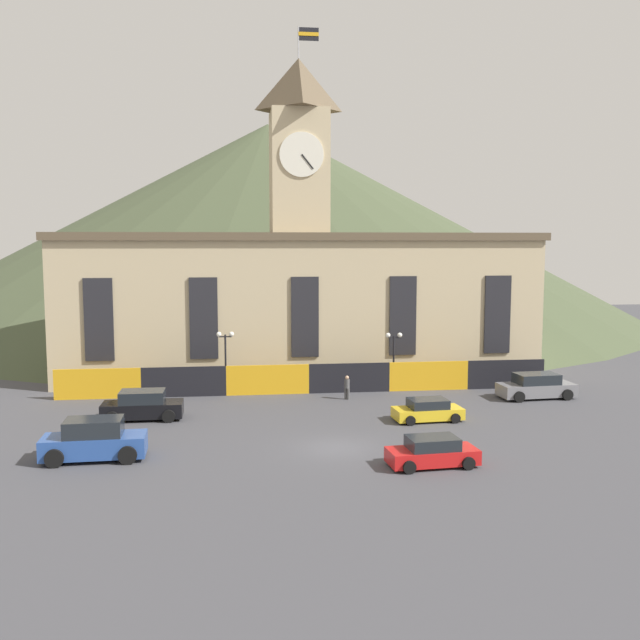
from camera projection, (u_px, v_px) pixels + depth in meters
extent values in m
plane|color=#424247|center=(337.00, 448.00, 37.94)|extent=(160.00, 160.00, 0.00)
cube|color=#C6B289|center=(299.00, 308.00, 58.11)|extent=(37.76, 8.90, 11.04)
cube|color=brown|center=(299.00, 237.00, 57.48)|extent=(38.36, 9.50, 0.60)
cube|color=#C6B289|center=(299.00, 173.00, 56.92)|extent=(4.50, 4.50, 9.61)
pyramid|color=brown|center=(299.00, 85.00, 56.17)|extent=(4.95, 4.95, 4.05)
cylinder|color=silver|center=(302.00, 154.00, 54.51)|extent=(3.42, 0.12, 3.42)
cube|color=black|center=(307.00, 162.00, 54.55)|extent=(0.96, 0.06, 1.15)
cylinder|color=#B2B2B7|center=(298.00, 42.00, 55.81)|extent=(0.10, 0.10, 2.40)
cube|color=black|center=(309.00, 34.00, 55.84)|extent=(1.60, 0.06, 1.00)
cube|color=gold|center=(309.00, 34.00, 55.80)|extent=(1.60, 0.04, 0.28)
cube|color=#232328|center=(99.00, 320.00, 51.81)|extent=(2.08, 0.16, 6.07)
cube|color=#232328|center=(204.00, 318.00, 52.74)|extent=(2.08, 0.16, 6.07)
cube|color=#232328|center=(305.00, 317.00, 53.67)|extent=(2.08, 0.16, 6.07)
cube|color=#232328|center=(403.00, 316.00, 54.60)|extent=(2.08, 0.16, 6.07)
cube|color=#232328|center=(497.00, 314.00, 55.53)|extent=(2.08, 0.16, 6.07)
cube|color=gold|center=(98.00, 384.00, 49.66)|extent=(5.94, 0.12, 2.15)
cube|color=black|center=(184.00, 382.00, 50.39)|extent=(5.94, 0.12, 2.15)
cube|color=gold|center=(268.00, 380.00, 51.12)|extent=(5.94, 0.12, 2.15)
cube|color=black|center=(349.00, 378.00, 51.85)|extent=(5.94, 0.12, 2.15)
cube|color=gold|center=(429.00, 376.00, 52.58)|extent=(5.94, 0.12, 2.15)
cube|color=black|center=(506.00, 374.00, 53.31)|extent=(5.94, 0.12, 2.15)
cone|color=#424C33|center=(268.00, 221.00, 103.91)|extent=(104.78, 104.78, 27.77)
cylinder|color=black|center=(226.00, 364.00, 51.57)|extent=(0.14, 0.14, 4.28)
cube|color=black|center=(225.00, 337.00, 51.36)|extent=(0.90, 0.08, 0.08)
sphere|color=white|center=(219.00, 334.00, 51.28)|extent=(0.36, 0.36, 0.36)
sphere|color=white|center=(232.00, 334.00, 51.39)|extent=(0.36, 0.36, 0.36)
cylinder|color=black|center=(394.00, 362.00, 53.12)|extent=(0.14, 0.14, 4.01)
cube|color=black|center=(394.00, 338.00, 52.91)|extent=(0.90, 0.08, 0.08)
sphere|color=white|center=(388.00, 335.00, 52.84)|extent=(0.36, 0.36, 0.36)
sphere|color=white|center=(400.00, 335.00, 52.95)|extent=(0.36, 0.36, 0.36)
cube|color=yellow|center=(428.00, 413.00, 43.75)|extent=(4.33, 2.12, 0.67)
cube|color=#1E2328|center=(428.00, 403.00, 43.68)|extent=(2.43, 1.83, 0.55)
cylinder|color=black|center=(410.00, 421.00, 42.61)|extent=(0.62, 0.37, 0.59)
cylinder|color=black|center=(401.00, 413.00, 44.36)|extent=(0.62, 0.37, 0.59)
cylinder|color=black|center=(455.00, 418.00, 43.17)|extent=(0.62, 0.37, 0.59)
cylinder|color=black|center=(444.00, 411.00, 44.93)|extent=(0.62, 0.37, 0.59)
cube|color=red|center=(432.00, 456.00, 34.90)|extent=(4.53, 2.14, 0.72)
cube|color=#1E2328|center=(433.00, 443.00, 34.83)|extent=(2.54, 1.84, 0.59)
cylinder|color=black|center=(454.00, 452.00, 36.10)|extent=(0.66, 0.37, 0.64)
cylinder|color=black|center=(468.00, 463.00, 34.34)|extent=(0.66, 0.37, 0.64)
cylinder|color=black|center=(397.00, 456.00, 35.50)|extent=(0.66, 0.37, 0.64)
cylinder|color=black|center=(409.00, 467.00, 33.75)|extent=(0.66, 0.37, 0.64)
cube|color=black|center=(143.00, 409.00, 44.04)|extent=(4.90, 2.00, 0.89)
cube|color=#1E2328|center=(142.00, 397.00, 43.95)|extent=(2.70, 1.84, 0.73)
cylinder|color=black|center=(171.00, 408.00, 45.26)|extent=(0.79, 0.36, 0.79)
cylinder|color=black|center=(169.00, 416.00, 43.29)|extent=(0.79, 0.36, 0.79)
cylinder|color=black|center=(118.00, 410.00, 44.85)|extent=(0.79, 0.36, 0.79)
cylinder|color=black|center=(112.00, 418.00, 42.88)|extent=(0.79, 0.36, 0.79)
cube|color=#284C99|center=(94.00, 446.00, 35.86)|extent=(5.16, 2.15, 1.04)
cube|color=#1E2328|center=(94.00, 427.00, 35.76)|extent=(2.86, 1.92, 0.85)
cylinder|color=black|center=(132.00, 444.00, 37.14)|extent=(0.93, 0.39, 0.92)
cylinder|color=black|center=(128.00, 455.00, 35.17)|extent=(0.93, 0.39, 0.92)
cylinder|color=black|center=(63.00, 447.00, 36.61)|extent=(0.93, 0.39, 0.92)
cylinder|color=black|center=(54.00, 458.00, 34.65)|extent=(0.93, 0.39, 0.92)
cube|color=slate|center=(536.00, 390.00, 50.01)|extent=(5.42, 2.35, 0.87)
cube|color=#1E2328|center=(537.00, 379.00, 49.93)|extent=(3.03, 2.03, 0.71)
cylinder|color=black|center=(519.00, 397.00, 48.72)|extent=(0.79, 0.41, 0.77)
cylinder|color=black|center=(506.00, 391.00, 50.68)|extent=(0.79, 0.41, 0.77)
cylinder|color=black|center=(567.00, 395.00, 49.40)|extent=(0.79, 0.41, 0.77)
cylinder|color=black|center=(552.00, 389.00, 51.35)|extent=(0.79, 0.41, 0.77)
cylinder|color=#4C4C4C|center=(348.00, 394.00, 49.58)|extent=(0.18, 0.18, 0.79)
cylinder|color=#4C4C4C|center=(346.00, 394.00, 49.72)|extent=(0.18, 0.18, 0.79)
cylinder|color=#4C4C4C|center=(347.00, 384.00, 49.57)|extent=(0.51, 0.51, 0.62)
sphere|color=tan|center=(347.00, 378.00, 49.53)|extent=(0.26, 0.26, 0.26)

